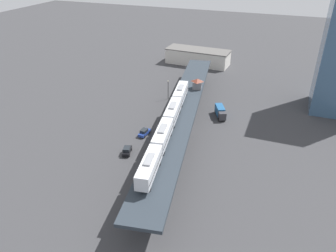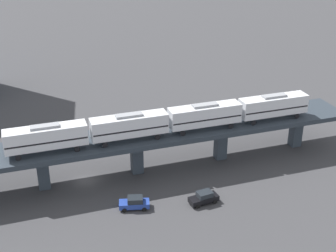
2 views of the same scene
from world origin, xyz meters
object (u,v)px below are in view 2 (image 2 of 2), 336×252
at_px(street_car_blue, 135,203).
at_px(delivery_truck, 14,151).
at_px(subway_train, 168,120).
at_px(street_car_black, 204,198).

xyz_separation_m(street_car_blue, delivery_truck, (17.70, 19.15, 0.82)).
height_order(subway_train, street_car_blue, subway_train).
relative_size(subway_train, street_car_blue, 10.94).
xyz_separation_m(street_car_blue, street_car_black, (-0.26, -10.26, 0.00)).
height_order(subway_train, street_car_black, subway_train).
relative_size(street_car_blue, delivery_truck, 0.61).
distance_m(street_car_blue, street_car_black, 10.27).
bearing_deg(street_car_black, subway_train, 20.62).
relative_size(subway_train, delivery_truck, 6.63).
distance_m(street_car_black, delivery_truck, 34.47).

